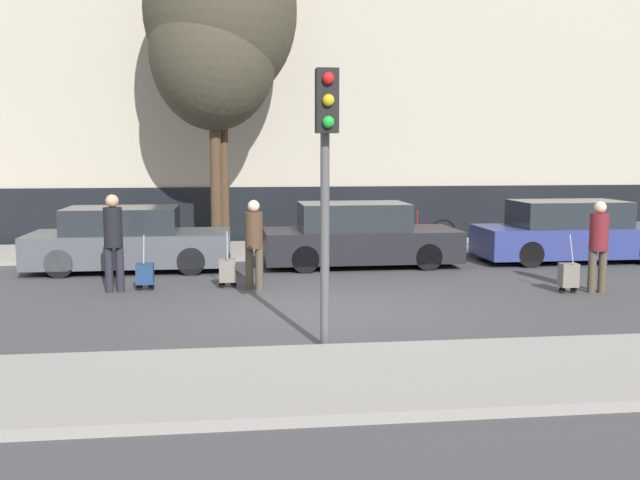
# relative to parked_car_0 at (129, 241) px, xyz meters

# --- Properties ---
(ground_plane) EXTENTS (80.00, 80.00, 0.00)m
(ground_plane) POSITION_rel_parked_car_0_xyz_m (3.76, -4.56, -0.65)
(ground_plane) COLOR #424244
(sidewalk_near) EXTENTS (28.00, 2.50, 0.12)m
(sidewalk_near) POSITION_rel_parked_car_0_xyz_m (3.76, -8.31, -0.59)
(sidewalk_near) COLOR gray
(sidewalk_near) RESTS_ON ground_plane
(sidewalk_far) EXTENTS (28.00, 3.00, 0.12)m
(sidewalk_far) POSITION_rel_parked_car_0_xyz_m (3.76, 2.44, -0.59)
(sidewalk_far) COLOR gray
(sidewalk_far) RESTS_ON ground_plane
(building_facade) EXTENTS (28.00, 2.49, 10.10)m
(building_facade) POSITION_rel_parked_car_0_xyz_m (3.76, 5.85, 4.38)
(building_facade) COLOR #B7AD99
(building_facade) RESTS_ON ground_plane
(parked_car_0) EXTENTS (4.36, 1.86, 1.40)m
(parked_car_0) POSITION_rel_parked_car_0_xyz_m (0.00, 0.00, 0.00)
(parked_car_0) COLOR #4C5156
(parked_car_0) RESTS_ON ground_plane
(parked_car_1) EXTENTS (4.42, 1.80, 1.45)m
(parked_car_1) POSITION_rel_parked_car_0_xyz_m (5.15, -0.06, 0.02)
(parked_car_1) COLOR black
(parked_car_1) RESTS_ON ground_plane
(parked_car_2) EXTENTS (4.65, 1.75, 1.45)m
(parked_car_2) POSITION_rel_parked_car_0_xyz_m (10.37, 0.02, 0.02)
(parked_car_2) COLOR navy
(parked_car_2) RESTS_ON ground_plane
(pedestrian_left) EXTENTS (0.35, 0.34, 1.83)m
(pedestrian_left) POSITION_rel_parked_car_0_xyz_m (0.08, -2.53, 0.39)
(pedestrian_left) COLOR #23232D
(pedestrian_left) RESTS_ON ground_plane
(trolley_left) EXTENTS (0.34, 0.29, 1.06)m
(trolley_left) POSITION_rel_parked_car_0_xyz_m (0.62, -2.43, -0.34)
(trolley_left) COLOR navy
(trolley_left) RESTS_ON ground_plane
(pedestrian_center) EXTENTS (0.34, 0.34, 1.71)m
(pedestrian_center) POSITION_rel_parked_car_0_xyz_m (2.68, -2.60, 0.31)
(pedestrian_center) COLOR #4C4233
(pedestrian_center) RESTS_ON ground_plane
(trolley_center) EXTENTS (0.34, 0.29, 1.10)m
(trolley_center) POSITION_rel_parked_car_0_xyz_m (2.17, -2.38, -0.32)
(trolley_center) COLOR slate
(trolley_center) RESTS_ON ground_plane
(pedestrian_right) EXTENTS (0.35, 0.34, 1.71)m
(pedestrian_right) POSITION_rel_parked_car_0_xyz_m (9.00, -3.70, 0.32)
(pedestrian_right) COLOR #4C4233
(pedestrian_right) RESTS_ON ground_plane
(trolley_right) EXTENTS (0.34, 0.29, 1.10)m
(trolley_right) POSITION_rel_parked_car_0_xyz_m (8.45, -3.68, -0.32)
(trolley_right) COLOR slate
(trolley_right) RESTS_ON ground_plane
(traffic_light) EXTENTS (0.28, 0.47, 3.64)m
(traffic_light) POSITION_rel_parked_car_0_xyz_m (3.48, -6.92, 1.95)
(traffic_light) COLOR #515154
(traffic_light) RESTS_ON ground_plane
(parked_bicycle) EXTENTS (1.77, 0.06, 0.96)m
(parked_bicycle) POSITION_rel_parked_car_0_xyz_m (7.33, 2.28, -0.16)
(parked_bicycle) COLOR black
(parked_bicycle) RESTS_ON sidewalk_far
(bare_tree_near_crossing) EXTENTS (3.80, 3.80, 8.29)m
(bare_tree_near_crossing) POSITION_rel_parked_car_0_xyz_m (2.07, 2.39, 5.42)
(bare_tree_near_crossing) COLOR #4C3826
(bare_tree_near_crossing) RESTS_ON sidewalk_far
(bare_tree_down_street) EXTENTS (3.14, 3.14, 6.85)m
(bare_tree_down_street) POSITION_rel_parked_car_0_xyz_m (1.89, 2.13, 4.37)
(bare_tree_down_street) COLOR #4C3826
(bare_tree_down_street) RESTS_ON sidewalk_far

